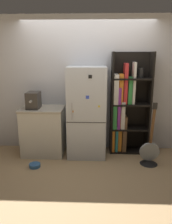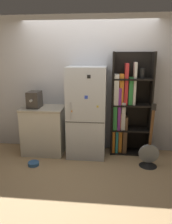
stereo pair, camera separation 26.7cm
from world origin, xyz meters
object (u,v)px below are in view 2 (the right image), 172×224
object	(u,v)px
guitar	(149,157)
pet_bowl	(34,163)
espresso_machine	(34,100)
bookshelf	(126,108)
refrigerator	(87,112)

from	to	relation	value
guitar	pet_bowl	size ratio (longest dim) A/B	5.82
espresso_machine	pet_bowl	xyz separation A→B (m)	(0.11, -0.55, -1.03)
bookshelf	refrigerator	bearing A→B (deg)	-166.83
espresso_machine	guitar	world-z (taller)	espresso_machine
espresso_machine	pet_bowl	bearing A→B (deg)	-78.68
pet_bowl	espresso_machine	bearing A→B (deg)	101.32
espresso_machine	pet_bowl	distance (m)	1.17
bookshelf	espresso_machine	xyz separation A→B (m)	(-1.72, -0.20, 0.17)
refrigerator	bookshelf	bearing A→B (deg)	13.17
guitar	refrigerator	bearing A→B (deg)	160.98
pet_bowl	refrigerator	bearing A→B (deg)	33.16
refrigerator	pet_bowl	bearing A→B (deg)	-146.84
bookshelf	pet_bowl	world-z (taller)	bookshelf
refrigerator	guitar	xyz separation A→B (m)	(1.11, -0.38, -0.67)
bookshelf	guitar	xyz separation A→B (m)	(0.38, -0.55, -0.73)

